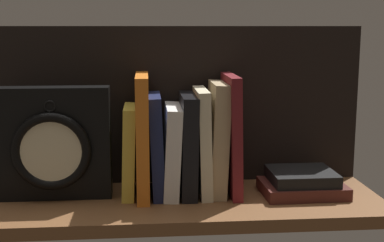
# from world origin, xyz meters

# --- Properties ---
(ground_plane) EXTENTS (0.84, 0.27, 0.03)m
(ground_plane) POSITION_xyz_m (0.00, 0.00, -0.01)
(ground_plane) COLOR brown
(back_panel) EXTENTS (0.84, 0.01, 0.34)m
(back_panel) POSITION_xyz_m (0.00, 0.13, 0.17)
(back_panel) COLOR black
(back_panel) RESTS_ON ground_plane
(book_yellow_seinlanguage) EXTENTS (0.03, 0.12, 0.19)m
(book_yellow_seinlanguage) POSITION_xyz_m (-0.09, 0.04, 0.09)
(book_yellow_seinlanguage) COLOR gold
(book_yellow_seinlanguage) RESTS_ON ground_plane
(book_orange_pandolfini) EXTENTS (0.03, 0.17, 0.25)m
(book_orange_pandolfini) POSITION_xyz_m (-0.06, 0.04, 0.12)
(book_orange_pandolfini) COLOR orange
(book_orange_pandolfini) RESTS_ON ground_plane
(book_navy_bierce) EXTENTS (0.03, 0.14, 0.21)m
(book_navy_bierce) POSITION_xyz_m (-0.04, 0.04, 0.10)
(book_navy_bierce) COLOR #192147
(book_navy_bierce) RESTS_ON ground_plane
(book_white_catcher) EXTENTS (0.04, 0.15, 0.19)m
(book_white_catcher) POSITION_xyz_m (-0.01, 0.04, 0.09)
(book_white_catcher) COLOR silver
(book_white_catcher) RESTS_ON ground_plane
(book_black_skeptic) EXTENTS (0.04, 0.15, 0.21)m
(book_black_skeptic) POSITION_xyz_m (0.03, 0.04, 0.10)
(book_black_skeptic) COLOR black
(book_black_skeptic) RESTS_ON ground_plane
(book_cream_twain) EXTENTS (0.03, 0.14, 0.22)m
(book_cream_twain) POSITION_xyz_m (0.06, 0.04, 0.11)
(book_cream_twain) COLOR beige
(book_cream_twain) RESTS_ON ground_plane
(book_tan_shortstories) EXTENTS (0.04, 0.13, 0.23)m
(book_tan_shortstories) POSITION_xyz_m (0.09, 0.04, 0.12)
(book_tan_shortstories) COLOR tan
(book_tan_shortstories) RESTS_ON ground_plane
(book_maroon_dawkins) EXTENTS (0.03, 0.15, 0.25)m
(book_maroon_dawkins) POSITION_xyz_m (0.12, 0.04, 0.12)
(book_maroon_dawkins) COLOR maroon
(book_maroon_dawkins) RESTS_ON ground_plane
(framed_clock) EXTENTS (0.23, 0.06, 0.23)m
(framed_clock) POSITION_xyz_m (-0.24, 0.03, 0.11)
(framed_clock) COLOR black
(framed_clock) RESTS_ON ground_plane
(book_stack_side) EXTENTS (0.17, 0.13, 0.05)m
(book_stack_side) POSITION_xyz_m (0.26, 0.01, 0.02)
(book_stack_side) COLOR #471E19
(book_stack_side) RESTS_ON ground_plane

